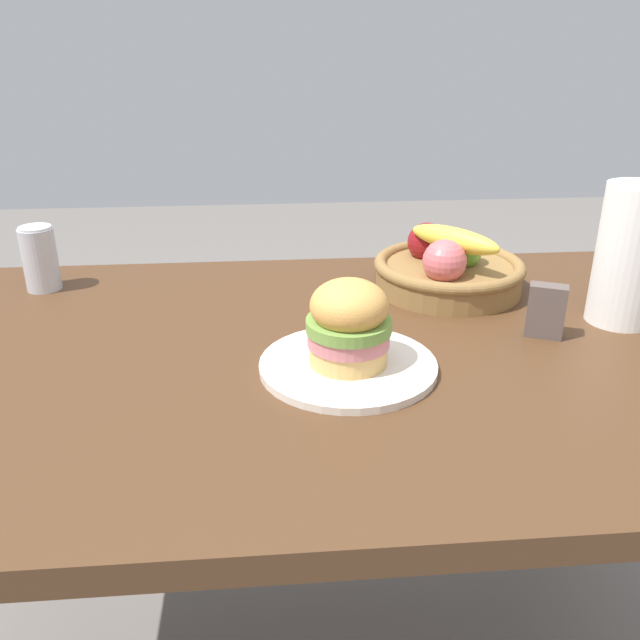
# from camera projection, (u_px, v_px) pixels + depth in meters

# --- Properties ---
(dining_table) EXTENTS (1.40, 0.90, 0.75)m
(dining_table) POSITION_uv_depth(u_px,v_px,m) (304.00, 404.00, 1.11)
(dining_table) COLOR #4C301C
(dining_table) RESTS_ON ground_plane
(plate) EXTENTS (0.27, 0.27, 0.01)m
(plate) POSITION_uv_depth(u_px,v_px,m) (348.00, 366.00, 1.00)
(plate) COLOR silver
(plate) RESTS_ON dining_table
(sandwich) EXTENTS (0.13, 0.13, 0.13)m
(sandwich) POSITION_uv_depth(u_px,v_px,m) (349.00, 323.00, 0.98)
(sandwich) COLOR #DBAD60
(sandwich) RESTS_ON plate
(soda_can) EXTENTS (0.07, 0.07, 0.13)m
(soda_can) POSITION_uv_depth(u_px,v_px,m) (40.00, 258.00, 1.29)
(soda_can) COLOR silver
(soda_can) RESTS_ON dining_table
(fruit_basket) EXTENTS (0.29, 0.29, 0.14)m
(fruit_basket) POSITION_uv_depth(u_px,v_px,m) (448.00, 268.00, 1.29)
(fruit_basket) COLOR olive
(fruit_basket) RESTS_ON dining_table
(paper_towel_roll) EXTENTS (0.11, 0.11, 0.24)m
(paper_towel_roll) POSITION_uv_depth(u_px,v_px,m) (629.00, 255.00, 1.12)
(paper_towel_roll) COLOR white
(paper_towel_roll) RESTS_ON dining_table
(napkin_holder) EXTENTS (0.07, 0.05, 0.09)m
(napkin_holder) POSITION_uv_depth(u_px,v_px,m) (546.00, 311.00, 1.10)
(napkin_holder) COLOR #594C47
(napkin_holder) RESTS_ON dining_table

